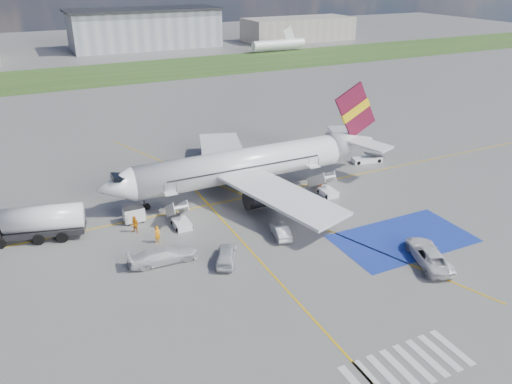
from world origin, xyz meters
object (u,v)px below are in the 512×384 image
gpu_cart (134,215)px  van_white_b (163,253)px  car_silver_a (227,255)px  airliner (252,163)px  fuel_tanker (32,226)px  belt_loader (367,160)px  van_white_a (429,252)px  car_silver_b (280,230)px

gpu_cart → van_white_b: van_white_b is taller
car_silver_a → airliner: bearing=-95.5°
fuel_tanker → belt_loader: 44.13m
fuel_tanker → car_silver_a: 20.33m
fuel_tanker → van_white_a: fuel_tanker is taller
gpu_cart → van_white_a: bearing=-42.1°
belt_loader → van_white_b: bearing=-148.4°
car_silver_b → van_white_a: (10.15, -10.35, 0.34)m
airliner → van_white_b: size_ratio=7.46×
airliner → belt_loader: bearing=3.7°
fuel_tanker → van_white_b: bearing=-29.1°
airliner → car_silver_a: 17.18m
belt_loader → van_white_a: bearing=-104.4°
car_silver_a → van_white_b: bearing=2.2°
belt_loader → van_white_a: van_white_a is taller
airliner → van_white_b: airliner is taller
fuel_tanker → car_silver_b: 25.13m
airliner → van_white_a: bearing=-71.2°
van_white_a → van_white_b: van_white_a is taller
belt_loader → gpu_cart: bearing=-163.4°
van_white_a → van_white_b: size_ratio=1.08×
gpu_cart → van_white_b: size_ratio=0.45×
car_silver_a → van_white_a: (17.01, -8.26, 0.25)m
airliner → belt_loader: 18.96m
van_white_a → airliner: bearing=-50.1°
van_white_a → van_white_b: 24.80m
airliner → van_white_a: (7.62, -22.40, -2.39)m
airliner → fuel_tanker: airliner is taller
belt_loader → fuel_tanker: bearing=-165.7°
airliner → gpu_cart: (-15.26, -2.34, -2.58)m
belt_loader → car_silver_a: bearing=-140.7°
gpu_cart → car_silver_b: gpu_cart is taller
fuel_tanker → van_white_a: size_ratio=2.00×
fuel_tanker → van_white_b: (10.66, -10.00, -0.52)m
gpu_cart → car_silver_b: size_ratio=0.55×
airliner → car_silver_a: bearing=-123.6°
van_white_a → car_silver_b: bearing=-24.5°
airliner → car_silver_a: (-9.39, -14.14, -2.64)m
van_white_b → airliner: bearing=-48.6°
car_silver_a → gpu_cart: bearing=-35.5°
car_silver_b → gpu_cart: bearing=-24.3°
van_white_a → car_silver_a: bearing=-4.8°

